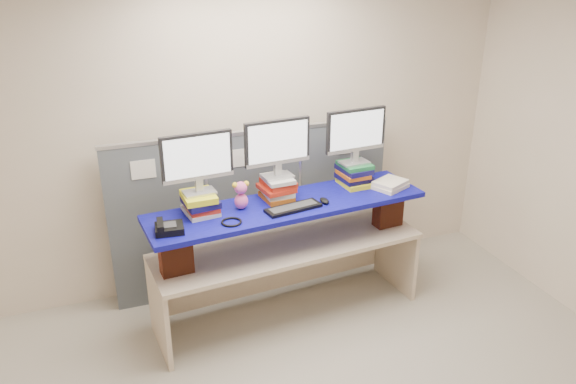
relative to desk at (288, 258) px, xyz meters
name	(u,v)px	position (x,y,z in m)	size (l,w,h in m)	color
room	(340,232)	(-0.11, -1.19, 0.85)	(5.00, 4.00, 2.80)	beige
cubicle_partition	(255,210)	(-0.11, 0.59, 0.22)	(2.60, 0.06, 1.53)	#4A5158
desk	(288,258)	(0.00, 0.00, 0.00)	(2.33, 0.86, 0.69)	beige
brick_pier_left	(176,253)	(-0.95, -0.13, 0.30)	(0.24, 0.13, 0.33)	maroon
brick_pier_right	(388,208)	(0.96, 0.03, 0.30)	(0.24, 0.13, 0.33)	maroon
blue_board	(288,206)	(0.00, 0.00, 0.49)	(2.31, 0.58, 0.04)	#09086F
book_stack_left	(200,203)	(-0.70, 0.06, 0.60)	(0.28, 0.33, 0.17)	beige
book_stack_center	(277,188)	(-0.05, 0.12, 0.61)	(0.29, 0.31, 0.19)	#B95811
book_stack_right	(354,174)	(0.68, 0.18, 0.61)	(0.27, 0.32, 0.20)	yellow
monitor_left	(197,160)	(-0.70, 0.06, 0.95)	(0.55, 0.17, 0.48)	#B5B5BA
monitor_center	(277,145)	(-0.05, 0.11, 0.98)	(0.55, 0.17, 0.48)	#B5B5BA
monitor_right	(356,133)	(0.68, 0.18, 0.98)	(0.55, 0.17, 0.48)	#B5B5BA
keyboard	(293,208)	(0.00, -0.12, 0.53)	(0.48, 0.23, 0.03)	black
mouse	(324,201)	(0.28, -0.09, 0.53)	(0.07, 0.12, 0.04)	black
desk_phone	(168,228)	(-0.99, -0.17, 0.54)	(0.22, 0.20, 0.09)	black
headset	(232,222)	(-0.52, -0.19, 0.52)	(0.16, 0.16, 0.02)	black
plush_toy	(241,195)	(-0.38, 0.03, 0.63)	(0.14, 0.10, 0.23)	#ED5AA6
binder_stack	(390,184)	(0.94, 0.00, 0.54)	(0.35, 0.32, 0.07)	beige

